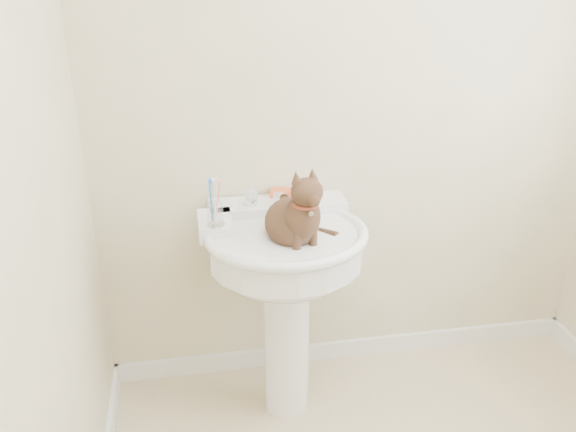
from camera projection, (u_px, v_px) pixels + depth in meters
name	position (u px, v px, depth m)	size (l,w,h in m)	color
wall_back	(359.00, 105.00, 2.46)	(2.20, 0.00, 2.50)	beige
wall_left	(6.00, 256.00, 1.31)	(0.00, 2.20, 2.50)	beige
baseboard_back	(348.00, 348.00, 2.96)	(2.20, 0.02, 0.09)	white
pedestal_sink	(286.00, 266.00, 2.38)	(0.64, 0.63, 0.89)	white
faucet	(280.00, 196.00, 2.43)	(0.28, 0.12, 0.14)	silver
soap_bar	(282.00, 193.00, 2.52)	(0.09, 0.06, 0.03)	#DB5729
toothbrush_cup	(215.00, 214.00, 2.25)	(0.07, 0.07, 0.19)	silver
cat	(295.00, 218.00, 2.23)	(0.22, 0.28, 0.41)	#533621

